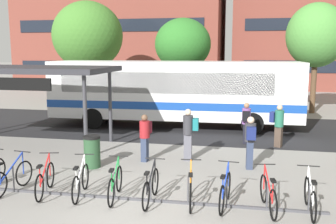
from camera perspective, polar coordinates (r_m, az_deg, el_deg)
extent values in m
plane|color=gray|center=(9.41, -4.18, -14.12)|extent=(200.00, 200.00, 0.00)
cube|color=#232326|center=(18.68, 3.87, -2.30)|extent=(80.00, 7.20, 0.01)
cube|color=white|center=(18.56, 0.89, 3.41)|extent=(12.07, 2.91, 2.70)
cube|color=#1947A3|center=(18.63, 0.88, 1.42)|extent=(12.09, 2.93, 0.36)
cube|color=black|center=(18.46, 17.98, 6.45)|extent=(1.07, 2.32, 0.40)
cube|color=black|center=(18.60, 19.46, 3.74)|extent=(0.15, 2.19, 1.40)
cube|color=black|center=(19.79, 0.58, 4.95)|extent=(9.84, 0.36, 0.97)
cube|color=black|center=(17.35, -0.72, 4.35)|extent=(9.84, 0.36, 0.97)
cylinder|color=black|center=(19.69, 12.16, -0.42)|extent=(1.01, 0.33, 1.00)
cylinder|color=black|center=(17.42, 12.48, -1.67)|extent=(1.01, 0.33, 1.00)
cylinder|color=black|center=(20.72, -8.85, 0.15)|extent=(1.01, 0.33, 1.00)
cylinder|color=black|center=(18.57, -11.09, -0.96)|extent=(1.01, 0.33, 1.00)
cube|color=#47474C|center=(9.86, -5.32, -12.82)|extent=(9.36, 0.19, 0.06)
cylinder|color=#47474C|center=(11.07, -22.12, -9.23)|extent=(0.04, 0.04, 0.70)
cylinder|color=#47474C|center=(10.60, -17.79, -9.79)|extent=(0.04, 0.04, 0.70)
cylinder|color=#47474C|center=(10.21, -13.08, -10.34)|extent=(0.04, 0.04, 0.70)
cylinder|color=#47474C|center=(9.88, -8.01, -10.84)|extent=(0.04, 0.04, 0.70)
cylinder|color=#47474C|center=(9.64, -2.62, -11.29)|extent=(0.04, 0.04, 0.70)
cylinder|color=#47474C|center=(9.48, 3.01, -11.65)|extent=(0.04, 0.04, 0.70)
cylinder|color=#47474C|center=(9.41, 8.80, -11.91)|extent=(0.04, 0.04, 0.70)
cylinder|color=#47474C|center=(9.44, 14.61, -12.05)|extent=(0.04, 0.04, 0.70)
cylinder|color=#47474C|center=(9.55, 20.35, -12.07)|extent=(0.04, 0.04, 0.70)
torus|color=black|center=(11.42, -20.73, -8.57)|extent=(0.12, 0.70, 0.70)
cube|color=#1E3DB2|center=(10.97, -22.39, -7.68)|extent=(0.13, 0.92, 0.58)
cylinder|color=#1E3DB2|center=(10.68, -23.85, -8.52)|extent=(0.03, 0.03, 0.55)
cylinder|color=#1E3DB2|center=(11.32, -20.88, -7.08)|extent=(0.04, 0.04, 0.65)
cylinder|color=black|center=(11.24, -20.97, -5.54)|extent=(0.52, 0.08, 0.03)
torus|color=black|center=(11.05, -17.18, -8.98)|extent=(0.20, 0.70, 0.70)
torus|color=black|center=(10.12, -18.70, -10.75)|extent=(0.20, 0.70, 0.70)
cube|color=red|center=(10.51, -17.96, -8.17)|extent=(0.24, 0.90, 0.58)
cylinder|color=red|center=(10.13, -18.61, -9.15)|extent=(0.04, 0.04, 0.55)
cube|color=black|center=(10.05, -18.69, -7.72)|extent=(0.15, 0.24, 0.05)
cylinder|color=red|center=(10.94, -17.28, -7.45)|extent=(0.04, 0.04, 0.65)
cylinder|color=black|center=(10.85, -17.36, -5.86)|extent=(0.51, 0.15, 0.03)
torus|color=black|center=(10.67, -12.26, -9.42)|extent=(0.17, 0.70, 0.70)
torus|color=black|center=(9.74, -13.65, -11.31)|extent=(0.17, 0.70, 0.70)
cube|color=silver|center=(10.13, -12.96, -8.61)|extent=(0.20, 0.91, 0.58)
cylinder|color=silver|center=(9.75, -13.56, -9.65)|extent=(0.03, 0.03, 0.55)
cube|color=black|center=(9.66, -13.62, -8.17)|extent=(0.14, 0.23, 0.05)
cylinder|color=silver|center=(10.56, -12.35, -7.84)|extent=(0.04, 0.04, 0.65)
cylinder|color=black|center=(10.47, -12.40, -6.19)|extent=(0.52, 0.12, 0.03)
torus|color=black|center=(10.35, -7.32, -9.87)|extent=(0.14, 0.70, 0.70)
torus|color=black|center=(9.42, -8.52, -11.87)|extent=(0.14, 0.70, 0.70)
cube|color=#1E7F38|center=(9.80, -7.90, -9.06)|extent=(0.15, 0.92, 0.58)
cylinder|color=#1E7F38|center=(9.42, -8.42, -10.16)|extent=(0.03, 0.03, 0.55)
cube|color=black|center=(9.33, -8.46, -8.63)|extent=(0.13, 0.23, 0.05)
cylinder|color=#1E7F38|center=(10.24, -7.38, -8.24)|extent=(0.04, 0.04, 0.65)
cylinder|color=black|center=(10.15, -7.41, -6.55)|extent=(0.52, 0.10, 0.03)
torus|color=black|center=(10.06, -1.92, -10.38)|extent=(0.05, 0.70, 0.70)
torus|color=black|center=(9.13, -3.32, -12.48)|extent=(0.05, 0.70, 0.70)
cube|color=black|center=(9.50, -2.57, -9.57)|extent=(0.05, 0.92, 0.58)
cylinder|color=black|center=(9.12, -3.18, -10.71)|extent=(0.03, 0.03, 0.55)
cube|color=black|center=(9.04, -3.20, -9.14)|extent=(0.10, 0.22, 0.05)
cylinder|color=black|center=(9.94, -1.95, -8.71)|extent=(0.03, 0.03, 0.65)
cylinder|color=black|center=(9.85, -1.96, -6.97)|extent=(0.52, 0.04, 0.03)
torus|color=black|center=(9.98, 3.43, -10.55)|extent=(0.13, 0.70, 0.70)
torus|color=black|center=(9.02, 3.36, -12.74)|extent=(0.13, 0.70, 0.70)
cube|color=orange|center=(9.41, 3.42, -9.76)|extent=(0.15, 0.92, 0.58)
cylinder|color=orange|center=(9.02, 3.39, -10.95)|extent=(0.03, 0.03, 0.55)
cube|color=black|center=(8.94, 3.40, -9.36)|extent=(0.13, 0.23, 0.05)
cylinder|color=orange|center=(9.86, 3.45, -8.88)|extent=(0.04, 0.04, 0.65)
cylinder|color=black|center=(9.76, 3.46, -7.12)|extent=(0.52, 0.09, 0.03)
torus|color=black|center=(9.91, 8.98, -10.79)|extent=(0.11, 0.70, 0.70)
torus|color=black|center=(8.97, 8.05, -12.97)|extent=(0.11, 0.70, 0.70)
cube|color=#1E3DB2|center=(9.35, 8.61, -9.99)|extent=(0.12, 0.92, 0.58)
cylinder|color=#1E3DB2|center=(8.96, 8.19, -11.17)|extent=(0.03, 0.03, 0.55)
cube|color=black|center=(8.88, 8.23, -9.57)|extent=(0.12, 0.23, 0.05)
cylinder|color=#1E3DB2|center=(9.79, 9.01, -9.10)|extent=(0.03, 0.03, 0.65)
cylinder|color=black|center=(9.70, 9.06, -7.34)|extent=(0.52, 0.08, 0.03)
torus|color=black|center=(9.87, 14.10, -11.04)|extent=(0.16, 0.70, 0.70)
torus|color=black|center=(8.95, 15.48, -13.27)|extent=(0.16, 0.70, 0.70)
cube|color=red|center=(9.32, 14.81, -10.26)|extent=(0.18, 0.91, 0.58)
cylinder|color=red|center=(8.94, 15.40, -11.47)|extent=(0.03, 0.03, 0.55)
cube|color=black|center=(8.85, 15.47, -9.87)|extent=(0.13, 0.23, 0.05)
cylinder|color=red|center=(9.75, 14.20, -9.35)|extent=(0.04, 0.04, 0.65)
cylinder|color=black|center=(9.66, 14.27, -7.58)|extent=(0.52, 0.11, 0.03)
torus|color=black|center=(10.05, 20.06, -10.98)|extent=(0.06, 0.70, 0.70)
torus|color=black|center=(9.11, 20.93, -13.16)|extent=(0.06, 0.70, 0.70)
cube|color=silver|center=(9.49, 20.56, -10.20)|extent=(0.05, 0.92, 0.58)
cylinder|color=silver|center=(9.10, 20.93, -11.38)|extent=(0.03, 0.03, 0.55)
cube|color=black|center=(9.02, 21.03, -9.81)|extent=(0.10, 0.22, 0.05)
cylinder|color=silver|center=(9.93, 20.17, -9.31)|extent=(0.03, 0.03, 0.65)
cylinder|color=black|center=(9.84, 20.27, -7.57)|extent=(0.52, 0.04, 0.03)
cylinder|color=#38383D|center=(13.46, -12.27, -0.71)|extent=(0.14, 0.14, 2.91)
cylinder|color=#38383D|center=(15.68, -8.64, 0.78)|extent=(0.14, 0.14, 2.91)
cube|color=#28282D|center=(15.90, -21.31, 6.01)|extent=(7.25, 3.32, 0.20)
cube|color=#2D3851|center=(12.40, 12.10, -6.32)|extent=(0.22, 0.27, 0.89)
cylinder|color=#333338|center=(12.23, 12.22, -3.01)|extent=(0.36, 0.36, 0.57)
sphere|color=beige|center=(12.15, 12.28, -1.19)|extent=(0.22, 0.22, 0.22)
cube|color=navy|center=(11.97, 12.33, -3.14)|extent=(0.29, 0.20, 0.40)
cube|color=black|center=(15.69, 11.55, -3.19)|extent=(0.21, 0.27, 0.81)
cylinder|color=#7F4C93|center=(15.55, 11.64, -0.60)|extent=(0.35, 0.35, 0.63)
sphere|color=#936B4C|center=(15.48, 11.69, 0.95)|extent=(0.22, 0.22, 0.22)
cube|color=black|center=(15.29, 11.61, -0.64)|extent=(0.29, 0.19, 0.40)
cube|color=#565660|center=(13.04, 2.99, -5.31)|extent=(0.26, 0.21, 0.91)
cylinder|color=#333338|center=(12.87, 3.01, -1.94)|extent=(0.35, 0.35, 0.65)
sphere|color=beige|center=(12.80, 3.03, -0.04)|extent=(0.22, 0.22, 0.22)
cube|color=#197075|center=(12.84, 4.17, -1.84)|extent=(0.19, 0.28, 0.40)
cube|color=#47382D|center=(15.41, 16.19, -3.59)|extent=(0.32, 0.30, 0.81)
cylinder|color=#23664C|center=(15.27, 16.31, -0.94)|extent=(0.46, 0.46, 0.64)
sphere|color=tan|center=(15.21, 16.39, 0.66)|extent=(0.22, 0.22, 0.22)
cube|color=navy|center=(15.36, 15.42, -0.72)|extent=(0.29, 0.33, 0.40)
cube|color=#2D3851|center=(12.96, -3.49, -5.62)|extent=(0.23, 0.28, 0.82)
cylinder|color=maroon|center=(12.80, -3.52, -2.60)|extent=(0.38, 0.38, 0.57)
sphere|color=brown|center=(12.72, -3.54, -0.86)|extent=(0.22, 0.22, 0.22)
cube|color=maroon|center=(13.03, -3.11, -2.26)|extent=(0.30, 0.21, 0.40)
cylinder|color=#284C2D|center=(12.52, -11.28, -6.01)|extent=(0.52, 0.52, 0.95)
cylinder|color=black|center=(12.40, -11.36, -3.71)|extent=(0.55, 0.55, 0.08)
cylinder|color=brown|center=(24.02, 2.19, 3.58)|extent=(0.32, 0.32, 2.75)
ellipsoid|color=#2D7028|center=(23.91, 2.23, 10.11)|extent=(3.46, 3.46, 3.19)
cylinder|color=brown|center=(24.28, 20.90, 3.36)|extent=(0.32, 0.32, 3.01)
ellipsoid|color=#4C8E3D|center=(24.19, 21.32, 10.66)|extent=(3.46, 3.46, 3.73)
cylinder|color=brown|center=(28.09, -11.69, 4.20)|extent=(0.32, 0.32, 2.73)
ellipsoid|color=#427A2D|center=(28.01, -11.92, 11.13)|extent=(4.94, 4.94, 4.78)
cube|color=black|center=(35.09, -8.84, 6.64)|extent=(17.17, 0.06, 1.10)
cube|color=black|center=(35.13, -8.99, 12.68)|extent=(17.17, 0.06, 1.10)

